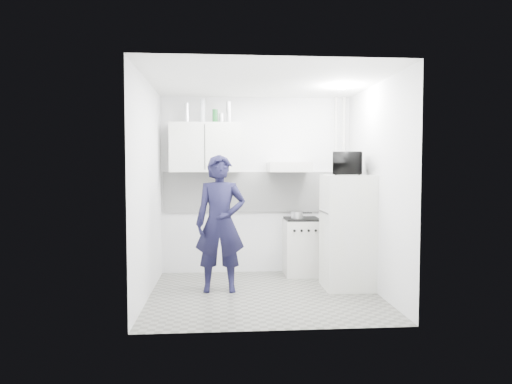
{
  "coord_description": "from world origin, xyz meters",
  "views": [
    {
      "loc": [
        -0.53,
        -5.51,
        1.56
      ],
      "look_at": [
        -0.08,
        0.3,
        1.25
      ],
      "focal_mm": 32.0,
      "sensor_mm": 36.0,
      "label": 1
    }
  ],
  "objects": [
    {
      "name": "canister_a",
      "position": [
        -0.61,
        1.07,
        2.3
      ],
      "size": [
        0.08,
        0.08,
        0.19
      ],
      "primitive_type": "cylinder",
      "color": "#144C1E",
      "rests_on": "upper_cabinet"
    },
    {
      "name": "bottle_d",
      "position": [
        -0.78,
        1.07,
        2.37
      ],
      "size": [
        0.08,
        0.08,
        0.34
      ],
      "primitive_type": "cylinder",
      "color": "#B2B7BC",
      "rests_on": "upper_cabinet"
    },
    {
      "name": "bottle_e",
      "position": [
        -0.41,
        1.07,
        2.35
      ],
      "size": [
        0.08,
        0.08,
        0.31
      ],
      "primitive_type": "cylinder",
      "color": "silver",
      "rests_on": "upper_cabinet"
    },
    {
      "name": "ceiling",
      "position": [
        0.0,
        0.0,
        2.6
      ],
      "size": [
        2.8,
        2.8,
        0.0
      ],
      "primitive_type": "plane",
      "color": "white",
      "rests_on": "wall_back"
    },
    {
      "name": "wall_right",
      "position": [
        1.4,
        0.0,
        1.3
      ],
      "size": [
        0.0,
        2.6,
        2.6
      ],
      "primitive_type": "plane",
      "rotation": [
        1.57,
        0.0,
        -1.57
      ],
      "color": "silver",
      "rests_on": "floor"
    },
    {
      "name": "person",
      "position": [
        -0.54,
        0.21,
        0.86
      ],
      "size": [
        0.63,
        0.42,
        1.72
      ],
      "primitive_type": "imported",
      "rotation": [
        0.0,
        0.0,
        -0.02
      ],
      "color": "black",
      "rests_on": "floor"
    },
    {
      "name": "pipe_b",
      "position": [
        1.18,
        1.17,
        1.3
      ],
      "size": [
        0.04,
        0.04,
        2.6
      ],
      "primitive_type": "cylinder",
      "color": "silver",
      "rests_on": "floor"
    },
    {
      "name": "fridge",
      "position": [
        1.1,
        0.24,
        0.73
      ],
      "size": [
        0.61,
        0.61,
        1.47
      ],
      "primitive_type": "cube",
      "rotation": [
        0.0,
        0.0,
        -0.01
      ],
      "color": "white",
      "rests_on": "floor"
    },
    {
      "name": "wall_back",
      "position": [
        0.0,
        1.25,
        1.3
      ],
      "size": [
        2.8,
        0.0,
        2.8
      ],
      "primitive_type": "plane",
      "rotation": [
        1.57,
        0.0,
        0.0
      ],
      "color": "silver",
      "rests_on": "floor"
    },
    {
      "name": "stove",
      "position": [
        0.64,
        1.0,
        0.4
      ],
      "size": [
        0.5,
        0.5,
        0.8
      ],
      "primitive_type": "cube",
      "color": "silver",
      "rests_on": "floor"
    },
    {
      "name": "upper_cabinet",
      "position": [
        -0.75,
        1.07,
        1.85
      ],
      "size": [
        1.0,
        0.35,
        0.7
      ],
      "primitive_type": "cube",
      "color": "white",
      "rests_on": "wall_back"
    },
    {
      "name": "stove_top",
      "position": [
        0.64,
        1.0,
        0.82
      ],
      "size": [
        0.48,
        0.48,
        0.03
      ],
      "primitive_type": "cube",
      "color": "black",
      "rests_on": "stove"
    },
    {
      "name": "pipe_a",
      "position": [
        1.3,
        1.17,
        1.3
      ],
      "size": [
        0.05,
        0.05,
        2.6
      ],
      "primitive_type": "cylinder",
      "color": "silver",
      "rests_on": "floor"
    },
    {
      "name": "ceiling_spot_fixture",
      "position": [
        1.0,
        0.2,
        2.57
      ],
      "size": [
        0.1,
        0.1,
        0.02
      ],
      "primitive_type": "cylinder",
      "color": "white",
      "rests_on": "ceiling"
    },
    {
      "name": "floor",
      "position": [
        0.0,
        0.0,
        0.0
      ],
      "size": [
        2.8,
        2.8,
        0.0
      ],
      "primitive_type": "plane",
      "color": "slate",
      "rests_on": "ground"
    },
    {
      "name": "bottle_b",
      "position": [
        -1.01,
        1.07,
        2.34
      ],
      "size": [
        0.07,
        0.07,
        0.28
      ],
      "primitive_type": "cylinder",
      "color": "silver",
      "rests_on": "upper_cabinet"
    },
    {
      "name": "saucepan",
      "position": [
        0.56,
        0.96,
        0.88
      ],
      "size": [
        0.17,
        0.17,
        0.1
      ],
      "primitive_type": "cylinder",
      "color": "silver",
      "rests_on": "stove_top"
    },
    {
      "name": "range_hood",
      "position": [
        0.45,
        1.0,
        1.57
      ],
      "size": [
        0.6,
        0.5,
        0.14
      ],
      "primitive_type": "cube",
      "color": "silver",
      "rests_on": "wall_back"
    },
    {
      "name": "microwave",
      "position": [
        1.1,
        0.24,
        1.61
      ],
      "size": [
        0.61,
        0.5,
        0.29
      ],
      "primitive_type": "imported",
      "rotation": [
        0.0,
        0.0,
        1.27
      ],
      "color": "black",
      "rests_on": "fridge"
    },
    {
      "name": "canister_b",
      "position": [
        -0.52,
        1.07,
        2.27
      ],
      "size": [
        0.07,
        0.07,
        0.14
      ],
      "primitive_type": "cylinder",
      "color": "silver",
      "rests_on": "upper_cabinet"
    },
    {
      "name": "backsplash",
      "position": [
        0.0,
        1.24,
        1.2
      ],
      "size": [
        2.74,
        0.03,
        0.6
      ],
      "primitive_type": "cube",
      "color": "white",
      "rests_on": "wall_back"
    },
    {
      "name": "wall_left",
      "position": [
        -1.4,
        0.0,
        1.3
      ],
      "size": [
        0.0,
        2.6,
        2.6
      ],
      "primitive_type": "plane",
      "rotation": [
        1.57,
        0.0,
        1.57
      ],
      "color": "silver",
      "rests_on": "floor"
    }
  ]
}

